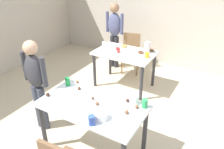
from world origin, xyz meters
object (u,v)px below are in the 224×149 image
object	(u,v)px
dining_table_near	(92,111)
dining_table_far	(124,57)
mixing_bowl	(101,116)
pitcher_far	(147,47)
soda_can	(68,82)
person_girl_near	(36,80)
person_adult_far	(114,30)
chair_far_table	(131,50)

from	to	relation	value
dining_table_near	dining_table_far	bearing A→B (deg)	104.21
mixing_bowl	pitcher_far	bearing A→B (deg)	98.13
soda_can	person_girl_near	bearing A→B (deg)	-149.37
mixing_bowl	pitcher_far	world-z (taller)	pitcher_far
dining_table_far	person_adult_far	distance (m)	0.98
dining_table_near	dining_table_far	size ratio (longest dim) A/B	1.17
dining_table_far	soda_can	world-z (taller)	soda_can
dining_table_far	person_girl_near	xyz separation A→B (m)	(-0.51, -1.76, 0.20)
dining_table_far	mixing_bowl	xyz separation A→B (m)	(0.69, -1.92, 0.15)
person_girl_near	pitcher_far	world-z (taller)	person_girl_near
person_adult_far	dining_table_near	bearing A→B (deg)	-66.41
chair_far_table	pitcher_far	bearing A→B (deg)	-42.71
dining_table_far	soda_can	xyz separation A→B (m)	(-0.13, -1.53, 0.17)
dining_table_near	pitcher_far	distance (m)	1.93
person_girl_near	pitcher_far	distance (m)	2.13
dining_table_near	person_girl_near	distance (m)	0.97
person_girl_near	mixing_bowl	xyz separation A→B (m)	(1.20, -0.16, -0.06)
chair_far_table	mixing_bowl	size ratio (longest dim) A/B	5.25
soda_can	pitcher_far	world-z (taller)	pitcher_far
person_girl_near	mixing_bowl	distance (m)	1.21
soda_can	dining_table_near	bearing A→B (deg)	-20.54
dining_table_near	mixing_bowl	size ratio (longest dim) A/B	8.09
dining_table_far	chair_far_table	size ratio (longest dim) A/B	1.31
pitcher_far	dining_table_near	bearing A→B (deg)	-88.36
dining_table_near	person_adult_far	size ratio (longest dim) A/B	0.89
dining_table_near	person_adult_far	xyz separation A→B (m)	(-1.07, 2.45, 0.25)
person_girl_near	soda_can	bearing A→B (deg)	30.63
dining_table_near	person_girl_near	size ratio (longest dim) A/B	0.94
dining_table_far	mixing_bowl	bearing A→B (deg)	-70.34
person_girl_near	soda_can	size ratio (longest dim) A/B	11.69
chair_far_table	person_adult_far	xyz separation A→B (m)	(-0.43, -0.01, 0.41)
person_girl_near	soda_can	distance (m)	0.45
person_adult_far	soda_can	xyz separation A→B (m)	(0.50, -2.24, -0.09)
mixing_bowl	soda_can	world-z (taller)	soda_can
chair_far_table	soda_can	world-z (taller)	soda_can
dining_table_far	pitcher_far	world-z (taller)	pitcher_far
person_adult_far	mixing_bowl	xyz separation A→B (m)	(1.32, -2.63, -0.11)
mixing_bowl	chair_far_table	bearing A→B (deg)	108.60
chair_far_table	person_girl_near	world-z (taller)	person_girl_near
soda_can	person_adult_far	bearing A→B (deg)	102.69
person_girl_near	pitcher_far	size ratio (longest dim) A/B	6.44
mixing_bowl	person_girl_near	bearing A→B (deg)	172.22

